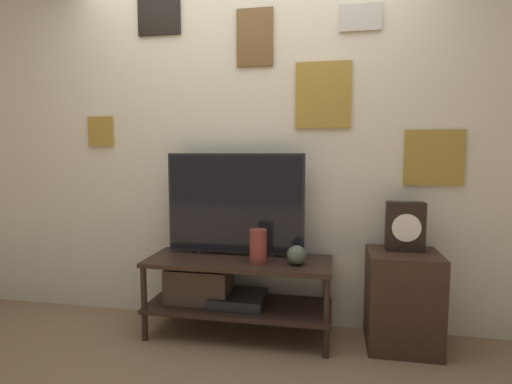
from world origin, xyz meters
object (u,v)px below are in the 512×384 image
object	(u,v)px
vase_round_glass	(297,255)
vase_tall_ceramic	(258,246)
television	(235,204)
mantel_clock	(405,226)

from	to	relation	value
vase_round_glass	vase_tall_ceramic	world-z (taller)	vase_tall_ceramic
television	mantel_clock	xyz separation A→B (m)	(1.13, -0.02, -0.12)
vase_tall_ceramic	mantel_clock	xyz separation A→B (m)	(0.94, 0.15, 0.14)
mantel_clock	television	bearing A→B (deg)	179.02
vase_tall_ceramic	vase_round_glass	bearing A→B (deg)	1.03
vase_round_glass	vase_tall_ceramic	xyz separation A→B (m)	(-0.25, -0.00, 0.05)
vase_round_glass	television	bearing A→B (deg)	159.78
vase_round_glass	vase_tall_ceramic	bearing A→B (deg)	-178.97
television	mantel_clock	size ratio (longest dim) A/B	3.06
vase_tall_ceramic	mantel_clock	distance (m)	0.96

